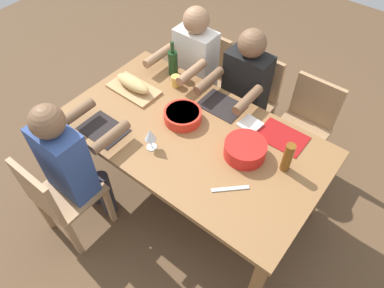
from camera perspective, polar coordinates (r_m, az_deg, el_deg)
name	(u,v)px	position (r m, az deg, el deg)	size (l,w,h in m)	color
ground_plane	(192,193)	(3.01, 0.00, -7.82)	(8.00, 8.00, 0.00)	brown
dining_table	(192,141)	(2.48, 0.00, 0.51)	(1.83, 1.02, 0.74)	olive
chair_far_left	(205,75)	(3.32, 2.11, 11.07)	(0.40, 0.40, 0.85)	#A87F56
diner_far_left	(193,65)	(3.07, 0.12, 12.57)	(0.41, 0.53, 1.20)	#2D2D38
chair_far_center	(252,98)	(3.12, 9.60, 7.39)	(0.40, 0.40, 0.85)	#A87F56
diner_far_center	(243,89)	(2.85, 8.19, 8.70)	(0.41, 0.53, 1.20)	#2D2D38
chair_far_right	(305,124)	(2.99, 17.76, 3.15)	(0.40, 0.40, 0.85)	#A87F56
chair_near_left	(58,196)	(2.59, -20.81, -7.89)	(0.40, 0.40, 0.85)	#A87F56
diner_near_left	(71,160)	(2.46, -18.90, -2.47)	(0.41, 0.53, 1.20)	#2D2D38
serving_bowl_fruit	(183,115)	(2.49, -1.51, 4.66)	(0.27, 0.27, 0.08)	red
serving_bowl_greens	(245,149)	(2.28, 8.56, -0.76)	(0.27, 0.27, 0.11)	red
cutting_board	(134,89)	(2.78, -9.36, 8.71)	(0.40, 0.22, 0.02)	tan
bread_loaf	(133,84)	(2.75, -9.50, 9.58)	(0.32, 0.11, 0.09)	tan
wine_bottle	(173,62)	(2.85, -3.09, 13.00)	(0.08, 0.08, 0.29)	#193819
beer_bottle	(288,158)	(2.23, 15.14, -2.11)	(0.06, 0.06, 0.22)	brown
wine_glass	(150,136)	(2.27, -6.75, 1.36)	(0.08, 0.08, 0.17)	silver
cup_far_left	(176,81)	(2.77, -2.61, 10.12)	(0.07, 0.07, 0.09)	gold
placemat_far_center	(222,105)	(2.63, 4.77, 6.20)	(0.32, 0.23, 0.01)	black
placemat_far_right	(282,137)	(2.48, 14.32, 1.10)	(0.32, 0.23, 0.01)	maroon
placemat_near_left	(103,129)	(2.52, -14.07, 2.30)	(0.32, 0.23, 0.01)	black
carving_knife	(230,189)	(2.16, 6.17, -7.17)	(0.23, 0.02, 0.01)	silver
napkin_stack	(250,125)	(2.50, 9.32, 3.09)	(0.14, 0.14, 0.02)	white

